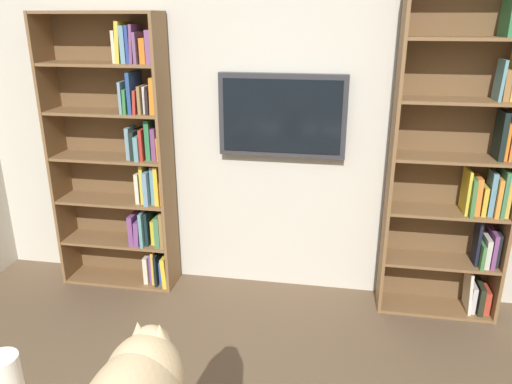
% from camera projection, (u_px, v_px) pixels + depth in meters
% --- Properties ---
extents(wall_back, '(4.52, 0.06, 2.70)m').
position_uv_depth(wall_back, '(276.00, 109.00, 3.44)').
color(wall_back, beige).
rests_on(wall_back, ground).
extents(bookshelf_left, '(0.78, 0.28, 2.22)m').
position_uv_depth(bookshelf_left, '(467.00, 158.00, 3.16)').
color(bookshelf_left, brown).
rests_on(bookshelf_left, ground).
extents(bookshelf_right, '(0.86, 0.28, 2.00)m').
position_uv_depth(bookshelf_right, '(126.00, 158.00, 3.58)').
color(bookshelf_right, brown).
rests_on(bookshelf_right, ground).
extents(wall_mounted_tv, '(0.87, 0.07, 0.57)m').
position_uv_depth(wall_mounted_tv, '(282.00, 116.00, 3.36)').
color(wall_mounted_tv, '#333338').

